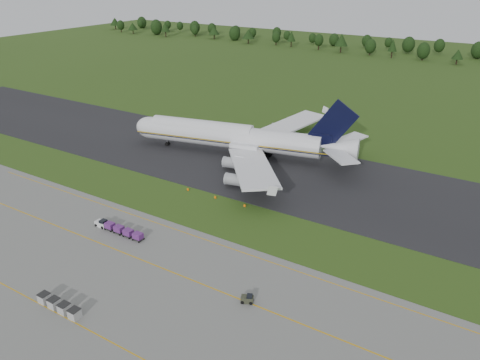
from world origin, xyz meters
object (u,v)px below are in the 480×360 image
Objects in this scene: edge_markers at (215,197)px; uld_row at (59,306)px; utility_cart at (247,299)px; baggage_train at (118,229)px; aircraft at (235,137)px.

uld_row is at bearing -88.56° from edge_markers.
utility_cart is 37.95m from edge_markers.
uld_row is at bearing -144.69° from utility_cart.
utility_cart is 0.14× the size of edge_markers.
edge_markers is (-25.53, 28.08, -0.32)m from utility_cart.
utility_cart is (33.67, -4.83, -0.29)m from baggage_train.
uld_row is at bearing -67.22° from baggage_train.
baggage_train reaches higher than edge_markers.
aircraft is 50.03m from baggage_train.
baggage_train reaches higher than utility_cart.
baggage_train is 34.01m from utility_cart.
aircraft reaches higher than edge_markers.
aircraft is at bearing 93.54° from baggage_train.
baggage_train is at bearing -86.46° from aircraft.
baggage_train is 0.76× the size of edge_markers.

